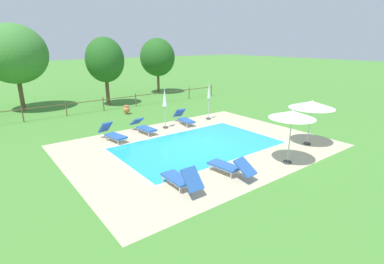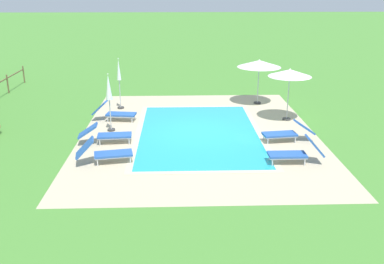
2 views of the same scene
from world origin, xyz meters
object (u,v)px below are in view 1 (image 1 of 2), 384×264
Objects in this scene: sun_lounger_north_mid at (230,166)px; patio_umbrella_closed_row_mid_west at (165,101)px; patio_umbrella_closed_row_west at (209,96)px; patio_umbrella_open_by_bench at (312,105)px; tree_far_west at (105,60)px; tree_centre at (157,57)px; sun_lounger_north_far at (184,118)px; sun_lounger_north_near_steps at (144,127)px; terracotta_urn_near_fence at (126,109)px; sun_lounger_north_end at (113,134)px; sun_lounger_south_mid at (181,179)px; patio_umbrella_open_foreground at (292,115)px; tree_west_mid at (14,54)px.

patio_umbrella_closed_row_mid_west reaches higher than sun_lounger_north_mid.
patio_umbrella_open_by_bench is at bearing -84.35° from patio_umbrella_closed_row_west.
tree_far_west is (-3.58, 8.45, 2.03)m from patio_umbrella_closed_row_west.
tree_centre is (2.15, 18.04, 1.48)m from patio_umbrella_open_by_bench.
patio_umbrella_closed_row_west is at bearing 0.10° from sun_lounger_north_far.
tree_centre reaches higher than patio_umbrella_open_by_bench.
sun_lounger_north_mid is at bearing -102.15° from patio_umbrella_closed_row_mid_west.
tree_far_west is at bearing -157.44° from tree_centre.
patio_umbrella_closed_row_mid_west is (-1.42, -0.02, 1.30)m from sun_lounger_north_far.
terracotta_urn_near_fence is (1.20, 4.78, -0.02)m from sun_lounger_north_near_steps.
patio_umbrella_closed_row_mid_west reaches higher than patio_umbrella_open_by_bench.
patio_umbrella_closed_row_west is (6.92, 0.33, 1.21)m from sun_lounger_north_end.
tree_centre is (4.86, 11.11, 3.15)m from sun_lounger_north_far.
sun_lounger_south_mid reaches higher than terracotta_urn_near_fence.
patio_umbrella_closed_row_west is at bearing 43.79° from sun_lounger_south_mid.
patio_umbrella_open_by_bench is at bearing -68.58° from sun_lounger_north_far.
patio_umbrella_open_foreground is (2.79, -0.68, 1.77)m from sun_lounger_north_mid.
patio_umbrella_open_by_bench is at bearing -69.08° from terracotta_urn_near_fence.
tree_west_mid is at bearing 119.92° from patio_umbrella_open_by_bench.
sun_lounger_north_end is at bearing 122.55° from patio_umbrella_open_foreground.
terracotta_urn_near_fence is at bearing 97.22° from patio_umbrella_open_foreground.
sun_lounger_north_far is 7.62m from patio_umbrella_open_by_bench.
tree_centre is at bearing 66.37° from sun_lounger_north_far.
patio_umbrella_closed_row_mid_west is at bearing 99.34° from patio_umbrella_open_foreground.
tree_west_mid reaches higher than sun_lounger_north_end.
sun_lounger_south_mid is 0.35× the size of tree_centre.
sun_lounger_north_end is at bearing 139.06° from patio_umbrella_open_by_bench.
sun_lounger_north_near_steps is 5.11m from patio_umbrella_closed_row_west.
sun_lounger_north_far is 0.32× the size of tree_west_mid.
patio_umbrella_open_foreground reaches higher than sun_lounger_south_mid.
sun_lounger_north_near_steps is 0.38× the size of tree_far_west.
sun_lounger_north_mid is at bearing 166.31° from patio_umbrella_open_foreground.
patio_umbrella_open_foreground is 16.34m from tree_far_west.
tree_west_mid is (-7.41, 10.67, 3.77)m from sun_lounger_north_far.
sun_lounger_north_far is (2.94, 7.08, 0.01)m from sun_lounger_north_mid.
tree_centre is at bearing 60.95° from sun_lounger_south_mid.
patio_umbrella_closed_row_west is (4.96, 0.09, 1.24)m from sun_lounger_north_near_steps.
sun_lounger_south_mid is at bearing 169.52° from patio_umbrella_open_foreground.
tree_far_west reaches higher than sun_lounger_south_mid.
patio_umbrella_open_by_bench is (7.61, -6.60, 1.67)m from sun_lounger_north_end.
terracotta_urn_near_fence is at bearing 110.92° from patio_umbrella_open_by_bench.
patio_umbrella_closed_row_west is at bearing 95.65° from patio_umbrella_open_by_bench.
patio_umbrella_open_foreground is 12.68m from terracotta_urn_near_fence.
sun_lounger_north_end is 0.37× the size of tree_centre.
tree_far_west is at bearing 90.86° from patio_umbrella_closed_row_mid_west.
tree_west_mid reaches higher than sun_lounger_south_mid.
tree_far_west is (-4.26, 15.38, 1.58)m from patio_umbrella_open_by_bench.
patio_umbrella_open_by_bench reaches higher than sun_lounger_north_far.
sun_lounger_north_mid is at bearing -125.07° from patio_umbrella_closed_row_west.
sun_lounger_south_mid is at bearing -91.92° from sun_lounger_north_end.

